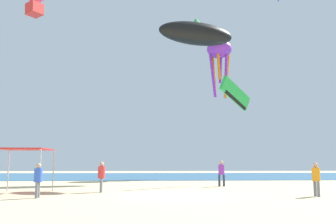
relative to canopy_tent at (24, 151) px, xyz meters
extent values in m
cube|color=#D1BA8C|center=(8.34, -1.83, -2.36)|extent=(110.00, 110.00, 0.10)
cube|color=#28608C|center=(8.34, 26.27, -2.30)|extent=(110.00, 25.47, 0.03)
cylinder|color=#B2B2B7|center=(1.32, -1.38, -1.11)|extent=(0.07, 0.07, 2.40)
cylinder|color=#B2B2B7|center=(-1.32, 1.38, -1.11)|extent=(0.07, 0.07, 2.40)
cylinder|color=#B2B2B7|center=(1.32, 1.38, -1.11)|extent=(0.07, 0.07, 2.40)
cube|color=red|center=(0.00, 0.00, 0.11)|extent=(2.70, 2.83, 0.06)
cylinder|color=slate|center=(4.29, 0.48, -1.92)|extent=(0.15, 0.15, 0.79)
cylinder|color=slate|center=(4.31, 0.17, -1.92)|extent=(0.15, 0.15, 0.79)
cylinder|color=red|center=(4.30, 0.32, -1.19)|extent=(0.41, 0.41, 0.68)
sphere|color=tan|center=(4.30, 0.32, -0.72)|extent=(0.26, 0.26, 0.26)
cylinder|color=slate|center=(1.68, -3.07, -1.94)|extent=(0.15, 0.15, 0.75)
cylinder|color=slate|center=(1.69, -2.78, -1.94)|extent=(0.15, 0.15, 0.75)
cylinder|color=blue|center=(1.68, -2.92, -1.24)|extent=(0.39, 0.39, 0.65)
sphere|color=tan|center=(1.68, -2.92, -0.79)|extent=(0.24, 0.24, 0.24)
cylinder|color=slate|center=(15.40, -3.03, -1.93)|extent=(0.15, 0.15, 0.76)
cylinder|color=slate|center=(15.36, -2.74, -1.93)|extent=(0.15, 0.15, 0.76)
cylinder|color=orange|center=(15.38, -2.89, -1.22)|extent=(0.40, 0.40, 0.66)
sphere|color=tan|center=(15.38, -2.89, -0.76)|extent=(0.25, 0.25, 0.25)
cylinder|color=#33384C|center=(12.37, 5.14, -1.90)|extent=(0.16, 0.16, 0.82)
cylinder|color=#33384C|center=(12.05, 5.18, -1.90)|extent=(0.16, 0.16, 0.82)
cylinder|color=purple|center=(12.21, 5.16, -1.13)|extent=(0.43, 0.43, 0.72)
sphere|color=tan|center=(12.21, 5.16, -0.64)|extent=(0.27, 0.27, 0.27)
ellipsoid|color=purple|center=(15.45, 21.10, 12.87)|extent=(3.69, 3.69, 2.13)
cylinder|color=purple|center=(15.72, 21.96, 10.57)|extent=(0.43, 0.64, 3.31)
cylinder|color=orange|center=(14.84, 21.76, 10.08)|extent=(0.62, 0.64, 4.29)
cylinder|color=purple|center=(14.57, 20.90, 9.59)|extent=(0.84, 0.44, 5.26)
cylinder|color=orange|center=(15.19, 20.24, 10.57)|extent=(0.43, 0.64, 3.31)
cylinder|color=purple|center=(16.07, 20.44, 10.08)|extent=(0.62, 0.64, 4.29)
cylinder|color=orange|center=(16.33, 21.30, 9.59)|extent=(0.84, 0.44, 5.26)
cube|color=red|center=(-4.80, 15.57, 15.01)|extent=(1.95, 1.94, 1.28)
cube|color=green|center=(14.02, 7.86, 4.91)|extent=(3.15, 2.90, 2.46)
cube|color=black|center=(14.02, 7.86, 4.37)|extent=(2.28, 2.24, 1.36)
ellipsoid|color=black|center=(11.75, 14.22, 12.24)|extent=(8.36, 4.71, 2.64)
cone|color=green|center=(11.75, 14.22, 13.48)|extent=(1.46, 1.54, 0.99)
camera|label=1|loc=(6.91, -21.14, -0.64)|focal=39.30mm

